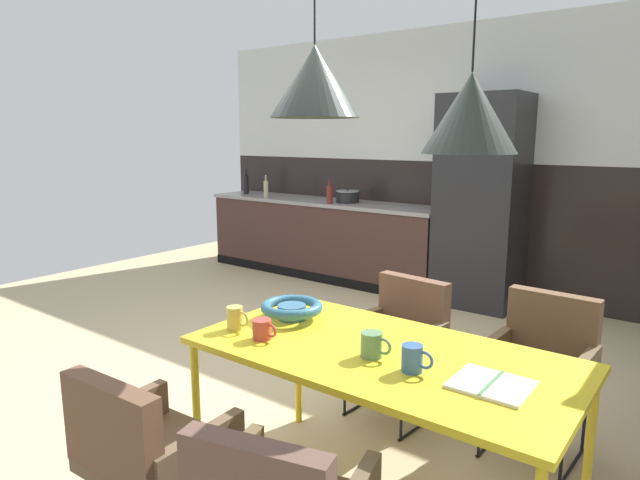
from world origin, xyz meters
name	(u,v)px	position (x,y,z in m)	size (l,w,h in m)	color
ground_plane	(287,377)	(0.00, 0.00, 0.00)	(8.13, 8.13, 0.00)	tan
back_wall_splashback_dark	(456,227)	(0.00, 2.75, 0.68)	(6.25, 0.12, 1.36)	black
back_wall_panel_upper	(462,94)	(0.00, 2.75, 2.04)	(6.25, 0.12, 1.36)	silver
kitchen_counter	(323,238)	(-1.49, 2.39, 0.45)	(3.00, 0.63, 0.89)	#422B25
refrigerator_column	(481,202)	(0.39, 2.39, 1.00)	(0.75, 0.60, 2.01)	#232326
dining_table	(381,361)	(1.20, -0.78, 0.70)	(1.59, 0.82, 0.74)	gold
armchair_far_side	(401,330)	(0.84, 0.05, 0.51)	(0.53, 0.52, 0.80)	brown
armchair_near_window	(543,354)	(1.61, 0.14, 0.53)	(0.51, 0.49, 0.82)	brown
armchair_by_stool	(143,443)	(0.67, -1.59, 0.52)	(0.51, 0.49, 0.80)	brown
fruit_bowl	(292,308)	(0.64, -0.70, 0.80)	(0.30, 0.30, 0.09)	#33607F
open_book	(491,384)	(1.68, -0.83, 0.75)	(0.27, 0.24, 0.02)	white
mug_white_ceramic	(236,318)	(0.53, -0.97, 0.80)	(0.12, 0.08, 0.11)	gold
mug_tall_blue	(372,345)	(1.20, -0.86, 0.80)	(0.14, 0.09, 0.10)	#5B8456
mug_glass_clear	(413,358)	(1.40, -0.89, 0.80)	(0.13, 0.08, 0.11)	#335B93
mug_short_terracotta	(263,329)	(0.71, -0.99, 0.79)	(0.13, 0.08, 0.09)	#B23D33
cooking_pot	(348,197)	(-1.12, 2.36, 0.96)	(0.26, 0.26, 0.16)	black
bottle_wine_green	(246,184)	(-2.67, 2.33, 1.02)	(0.07, 0.07, 0.32)	black
bottle_spice_small	(330,194)	(-1.22, 2.16, 1.00)	(0.07, 0.07, 0.25)	maroon
bottle_vinegar_dark	(266,189)	(-2.20, 2.20, 1.00)	(0.06, 0.06, 0.27)	tan
pendant_lamp_over_table_near	(315,81)	(0.88, -0.82, 1.85)	(0.37, 0.37, 0.97)	black
pendant_lamp_over_table_far	(470,113)	(1.51, -0.74, 1.71)	(0.34, 0.34, 1.10)	black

